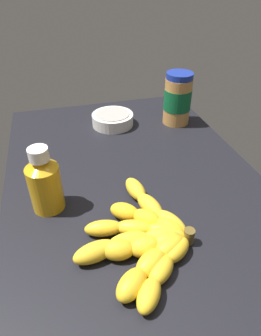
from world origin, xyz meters
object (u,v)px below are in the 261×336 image
(banana_bunch, at_px, (146,238))
(peanut_butter_jar, at_px, (178,99))
(honey_bottle, at_px, (45,183))
(small_bowl, at_px, (113,119))

(banana_bunch, height_order, peanut_butter_jar, peanut_butter_jar)
(peanut_butter_jar, height_order, honey_bottle, peanut_butter_jar)
(honey_bottle, relative_size, small_bowl, 1.13)
(banana_bunch, bearing_deg, small_bowl, -5.23)
(peanut_butter_jar, relative_size, honey_bottle, 1.10)
(honey_bottle, bearing_deg, small_bowl, -32.35)
(peanut_butter_jar, bearing_deg, banana_bunch, 151.62)
(honey_bottle, distance_m, small_bowl, 0.39)
(banana_bunch, height_order, small_bowl, same)
(banana_bunch, bearing_deg, honey_bottle, 47.76)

